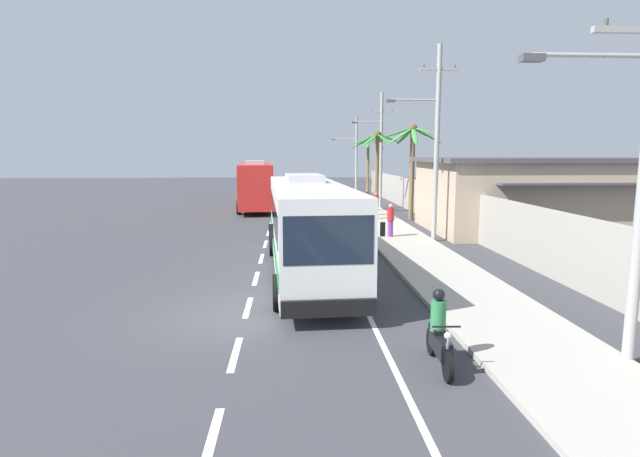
{
  "coord_description": "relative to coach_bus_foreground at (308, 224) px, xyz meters",
  "views": [
    {
      "loc": [
        1.26,
        -13.61,
        4.43
      ],
      "look_at": [
        2.32,
        4.68,
        1.7
      ],
      "focal_mm": 28.55,
      "sensor_mm": 36.0,
      "label": 1
    }
  ],
  "objects": [
    {
      "name": "boundary_wall",
      "position": [
        8.73,
        9.29,
        -0.67
      ],
      "size": [
        0.24,
        60.0,
        2.41
      ],
      "primitive_type": "cube",
      "color": "#9E998E",
      "rests_on": "ground"
    },
    {
      "name": "motorcycle_trailing",
      "position": [
        2.73,
        8.22,
        -1.23
      ],
      "size": [
        0.56,
        1.96,
        1.6
      ],
      "color": "black",
      "rests_on": "ground"
    },
    {
      "name": "pedestrian_near_kerb",
      "position": [
        5.0,
        14.7,
        -0.84
      ],
      "size": [
        0.36,
        0.36,
        1.72
      ],
      "rotation": [
        0.0,
        0.0,
        1.91
      ],
      "color": "navy",
      "rests_on": "sidewalk_kerb"
    },
    {
      "name": "palm_second",
      "position": [
        5.86,
        19.58,
        2.4
      ],
      "size": [
        3.36,
        3.48,
        6.06
      ],
      "color": "brown",
      "rests_on": "ground"
    },
    {
      "name": "utility_pole_far",
      "position": [
        6.47,
        21.96,
        2.96
      ],
      "size": [
        3.34,
        0.24,
        9.11
      ],
      "color": "#9E9E99",
      "rests_on": "ground"
    },
    {
      "name": "pedestrian_midwalk",
      "position": [
        4.67,
        16.44,
        -0.8
      ],
      "size": [
        0.36,
        0.36,
        1.78
      ],
      "rotation": [
        0.0,
        0.0,
        0.28
      ],
      "color": "navy",
      "rests_on": "sidewalk_kerb"
    },
    {
      "name": "palm_third",
      "position": [
        7.27,
        33.39,
        2.73
      ],
      "size": [
        3.5,
        3.68,
        6.1
      ],
      "color": "brown",
      "rests_on": "ground"
    },
    {
      "name": "utility_pole_distant",
      "position": [
        6.45,
        37.19,
        2.55
      ],
      "size": [
        3.96,
        0.24,
        8.28
      ],
      "color": "#9E9E99",
      "rests_on": "ground"
    },
    {
      "name": "sidewalk_kerb",
      "position": [
        4.93,
        5.29,
        -1.81
      ],
      "size": [
        3.2,
        90.0,
        0.14
      ],
      "primitive_type": "cube",
      "color": "#A8A399",
      "rests_on": "ground"
    },
    {
      "name": "lane_markings",
      "position": [
        0.14,
        10.09,
        -1.87
      ],
      "size": [
        3.53,
        71.01,
        0.01
      ],
      "color": "white",
      "rests_on": "ground"
    },
    {
      "name": "utility_pole_mid",
      "position": [
        6.53,
        6.73,
        3.22
      ],
      "size": [
        3.53,
        0.24,
        9.61
      ],
      "color": "#9E9E99",
      "rests_on": "ground"
    },
    {
      "name": "roadside_building",
      "position": [
        13.96,
        9.8,
        0.22
      ],
      "size": [
        13.97,
        8.87,
        4.17
      ],
      "color": "tan",
      "rests_on": "ground"
    },
    {
      "name": "pedestrian_far_walk",
      "position": [
        4.54,
        7.45,
        -0.86
      ],
      "size": [
        0.36,
        0.36,
        1.68
      ],
      "rotation": [
        0.0,
        0.0,
        5.66
      ],
      "color": "#75388E",
      "rests_on": "sidewalk_kerb"
    },
    {
      "name": "coach_bus_foreground",
      "position": [
        0.0,
        0.0,
        0.0
      ],
      "size": [
        3.35,
        12.3,
        3.6
      ],
      "color": "white",
      "rests_on": "ground"
    },
    {
      "name": "motorcycle_beside_bus",
      "position": [
        2.46,
        -8.34,
        -1.22
      ],
      "size": [
        0.56,
        1.96,
        1.63
      ],
      "color": "black",
      "rests_on": "ground"
    },
    {
      "name": "palm_nearest",
      "position": [
        7.44,
        15.13,
        2.65
      ],
      "size": [
        3.81,
        3.74,
        6.3
      ],
      "color": "brown",
      "rests_on": "ground"
    },
    {
      "name": "ground_plane",
      "position": [
        -1.87,
        -4.71,
        -1.88
      ],
      "size": [
        160.0,
        160.0,
        0.0
      ],
      "primitive_type": "plane",
      "color": "#3A3A3F"
    },
    {
      "name": "coach_bus_far_lane",
      "position": [
        -3.37,
        21.83,
        0.13
      ],
      "size": [
        3.43,
        10.68,
        3.87
      ],
      "color": "red",
      "rests_on": "ground"
    }
  ]
}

